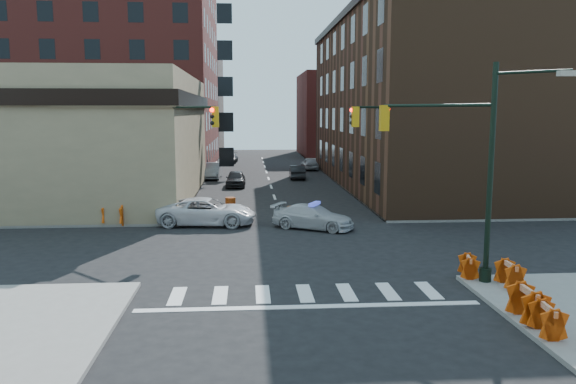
{
  "coord_description": "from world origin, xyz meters",
  "views": [
    {
      "loc": [
        -1.98,
        -25.94,
        6.4
      ],
      "look_at": [
        0.12,
        3.36,
        2.2
      ],
      "focal_mm": 35.0,
      "sensor_mm": 36.0,
      "label": 1
    }
  ],
  "objects": [
    {
      "name": "apartment_block",
      "position": [
        -18.5,
        40.0,
        12.0
      ],
      "size": [
        25.0,
        25.0,
        24.0
      ],
      "primitive_type": "cube",
      "color": "maroon",
      "rests_on": "ground"
    },
    {
      "name": "parked_car_wdeep",
      "position": [
        -4.22,
        45.31,
        0.63
      ],
      "size": [
        2.04,
        4.47,
        1.27
      ],
      "primitive_type": "imported",
      "rotation": [
        0.0,
        0.0,
        -0.06
      ],
      "color": "black",
      "rests_on": "ground"
    },
    {
      "name": "pedestrian_c",
      "position": [
        -10.23,
        6.84,
        1.15
      ],
      "size": [
        1.24,
        0.71,
        2.0
      ],
      "primitive_type": "imported",
      "rotation": [
        0.0,
        0.0,
        0.2
      ],
      "color": "#1C222A",
      "rests_on": "sidewalk_nw"
    },
    {
      "name": "pedestrian_a",
      "position": [
        -6.55,
        6.0,
        1.13
      ],
      "size": [
        0.85,
        0.77,
        1.95
      ],
      "primitive_type": "imported",
      "rotation": [
        0.0,
        0.0,
        -0.54
      ],
      "color": "black",
      "rests_on": "sidewalk_nw"
    },
    {
      "name": "pickup",
      "position": [
        -4.34,
        5.8,
        0.77
      ],
      "size": [
        5.8,
        3.12,
        1.55
      ],
      "primitive_type": "imported",
      "rotation": [
        0.0,
        0.0,
        1.47
      ],
      "color": "silver",
      "rests_on": "ground"
    },
    {
      "name": "parked_car_enear",
      "position": [
        2.75,
        27.66,
        0.65
      ],
      "size": [
        1.47,
        3.97,
        1.3
      ],
      "primitive_type": "imported",
      "rotation": [
        0.0,
        0.0,
        3.12
      ],
      "color": "black",
      "rests_on": "ground"
    },
    {
      "name": "parked_car_wnear",
      "position": [
        -3.04,
        22.29,
        0.69
      ],
      "size": [
        1.7,
        4.07,
        1.38
      ],
      "primitive_type": "imported",
      "rotation": [
        0.0,
        0.0,
        -0.02
      ],
      "color": "black",
      "rests_on": "ground"
    },
    {
      "name": "parked_car_efar",
      "position": [
        4.91,
        36.07,
        0.68
      ],
      "size": [
        1.76,
        4.03,
        1.35
      ],
      "primitive_type": "imported",
      "rotation": [
        0.0,
        0.0,
        3.18
      ],
      "color": "#9A9CA2",
      "rests_on": "ground"
    },
    {
      "name": "barrel_road",
      "position": [
        0.52,
        5.61,
        0.52
      ],
      "size": [
        0.69,
        0.69,
        1.04
      ],
      "primitive_type": "cylinder",
      "rotation": [
        0.0,
        0.0,
        -0.22
      ],
      "color": "#D64C0A",
      "rests_on": "ground"
    },
    {
      "name": "filler_nw",
      "position": [
        -16.0,
        62.0,
        8.0
      ],
      "size": [
        20.0,
        18.0,
        16.0
      ],
      "primitive_type": "cube",
      "color": "brown",
      "rests_on": "ground"
    },
    {
      "name": "tree_ne_far",
      "position": [
        7.5,
        34.0,
        3.49
      ],
      "size": [
        3.0,
        3.0,
        4.85
      ],
      "color": "black",
      "rests_on": "sidewalk_ne"
    },
    {
      "name": "bank_building",
      "position": [
        -17.0,
        16.5,
        4.5
      ],
      "size": [
        22.0,
        22.0,
        9.0
      ],
      "primitive_type": "cube",
      "color": "#90805E",
      "rests_on": "ground"
    },
    {
      "name": "ground",
      "position": [
        0.0,
        0.0,
        0.0
      ],
      "size": [
        140.0,
        140.0,
        0.0
      ],
      "primitive_type": "plane",
      "color": "black",
      "rests_on": "ground"
    },
    {
      "name": "commercial_row_ne",
      "position": [
        13.0,
        22.5,
        7.0
      ],
      "size": [
        14.0,
        34.0,
        14.0
      ],
      "primitive_type": "cube",
      "color": "#462D1C",
      "rests_on": "ground"
    },
    {
      "name": "sidewalk_ne",
      "position": [
        23.0,
        32.75,
        0.07
      ],
      "size": [
        34.0,
        54.5,
        0.15
      ],
      "primitive_type": "cube",
      "color": "gray",
      "rests_on": "ground"
    },
    {
      "name": "barricade_se_b",
      "position": [
        7.4,
        -7.0,
        0.59
      ],
      "size": [
        0.61,
        1.19,
        0.89
      ],
      "primitive_type": null,
      "rotation": [
        0.0,
        0.0,
        1.55
      ],
      "color": "#ED480B",
      "rests_on": "sidewalk_se"
    },
    {
      "name": "parked_car_wfar",
      "position": [
        -5.45,
        28.37,
        0.77
      ],
      "size": [
        1.8,
        4.73,
        1.54
      ],
      "primitive_type": "imported",
      "rotation": [
        0.0,
        0.0,
        -0.04
      ],
      "color": "gray",
      "rests_on": "ground"
    },
    {
      "name": "barricade_se_d",
      "position": [
        6.4,
        -11.38,
        0.59
      ],
      "size": [
        0.7,
        1.22,
        0.87
      ],
      "primitive_type": null,
      "rotation": [
        0.0,
        0.0,
        1.46
      ],
      "color": "#CF5C09",
      "rests_on": "sidewalk_se"
    },
    {
      "name": "sidewalk_nw",
      "position": [
        -23.0,
        32.75,
        0.07
      ],
      "size": [
        34.0,
        54.5,
        0.15
      ],
      "primitive_type": "cube",
      "color": "gray",
      "rests_on": "ground"
    },
    {
      "name": "barricade_se_c",
      "position": [
        6.4,
        -10.25,
        0.65
      ],
      "size": [
        0.72,
        1.37,
        1.01
      ],
      "primitive_type": null,
      "rotation": [
        0.0,
        0.0,
        1.54
      ],
      "color": "#EA3D0B",
      "rests_on": "sidewalk_se"
    },
    {
      "name": "signal_pole_se",
      "position": [
        6.04,
        -5.52,
        4.61
      ],
      "size": [
        5.4,
        5.27,
        8.0
      ],
      "rotation": [
        0.0,
        0.0,
        2.36
      ],
      "color": "black",
      "rests_on": "sidewalk_se"
    },
    {
      "name": "barricade_nw_b",
      "position": [
        -12.0,
        6.66,
        0.57
      ],
      "size": [
        1.16,
        0.63,
        0.85
      ],
      "primitive_type": null,
      "rotation": [
        0.0,
        0.0,
        -0.06
      ],
      "color": "red",
      "rests_on": "sidewalk_nw"
    },
    {
      "name": "barricade_nw_a",
      "position": [
        -9.5,
        5.7,
        0.67
      ],
      "size": [
        1.49,
        0.95,
        1.03
      ],
      "primitive_type": null,
      "rotation": [
        0.0,
        0.0,
        -0.2
      ],
      "color": "#EE380B",
      "rests_on": "sidewalk_nw"
    },
    {
      "name": "filler_ne",
      "position": [
        14.0,
        58.0,
        6.0
      ],
      "size": [
        16.0,
        16.0,
        12.0
      ],
      "primitive_type": "cube",
      "color": "maroon",
      "rests_on": "ground"
    },
    {
      "name": "signal_pole_nw",
      "position": [
        -5.85,
        5.34,
        4.34
      ],
      "size": [
        3.58,
        3.67,
        8.0
      ],
      "rotation": [
        0.0,
        0.0,
        -0.79
      ],
      "color": "black",
      "rests_on": "sidewalk_nw"
    },
    {
      "name": "tree_ne_near",
      "position": [
        7.5,
        26.0,
        3.49
      ],
      "size": [
        3.0,
        3.0,
        4.85
      ],
      "color": "black",
      "rests_on": "sidewalk_ne"
    },
    {
      "name": "barrel_bank",
      "position": [
        -3.09,
        8.69,
        0.56
      ],
      "size": [
        0.81,
        0.81,
        1.13
      ],
      "primitive_type": "cylinder",
      "rotation": [
        0.0,
        0.0,
        0.36
      ],
      "color": "#C44609",
      "rests_on": "ground"
    },
    {
      "name": "police_car",
      "position": [
        1.59,
        4.33,
        0.66
      ],
      "size": [
        4.89,
        3.77,
        1.32
      ],
      "primitive_type": "imported",
      "rotation": [
        0.0,
        0.0,
        1.08
      ],
      "color": "#B9BABE",
      "rests_on": "ground"
    },
    {
      "name": "barricade_se_a",
      "position": [
        6.4,
        -5.7,
        0.55
      ],
      "size": [
        0.76,
        1.16,
        0.8
      ],
      "primitive_type": null,
      "rotation": [
        0.0,
        0.0,
        1.34
      ],
      "color": "red",
      "rests_on": "sidewalk_se"
    },
    {
      "name": "signal_pole_ne",
      "position": [
        5.84,
        5.35,
        4.34
      ],
      "size": [
        3.67,
        3.58,
        8.0
      ],
      "rotation": [
        0.0,
        0.0,
        -2.36
      ],
      "color": "black",
      "rests_on": "sidewalk_ne"
    },
    {
      "name": "pedestrian_b",
      "position": [
        -8.29,
        6.29,
        1.13
      ],
      "size": [
        1.03,
        0.85,
        1.96
      ],
      "primitive_type": "imported",
      "rotation": [
        0.0,
        0.0,
        0.12
      ],
      "color": "black",
      "rests_on": "sidewalk_nw"
    }
  ]
}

